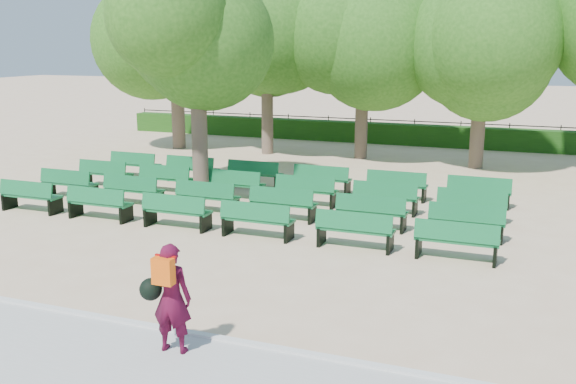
% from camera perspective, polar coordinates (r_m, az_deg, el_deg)
% --- Properties ---
extents(ground, '(120.00, 120.00, 0.00)m').
position_cam_1_polar(ground, '(15.90, -1.63, -2.85)').
color(ground, '#D3B18C').
extents(paving, '(30.00, 2.20, 0.06)m').
position_cam_1_polar(paving, '(9.92, -18.72, -13.55)').
color(paving, '#B6B5B1').
rests_on(paving, ground).
extents(curb, '(30.00, 0.12, 0.10)m').
position_cam_1_polar(curb, '(10.72, -14.78, -11.08)').
color(curb, silver).
rests_on(curb, ground).
extents(hedge, '(26.00, 0.70, 0.90)m').
position_cam_1_polar(hedge, '(28.99, 9.06, 5.15)').
color(hedge, '#1F4E14').
rests_on(hedge, ground).
extents(fence, '(26.00, 0.10, 1.02)m').
position_cam_1_polar(fence, '(29.44, 9.19, 4.38)').
color(fence, black).
rests_on(fence, ground).
extents(tree_line, '(21.80, 6.80, 7.04)m').
position_cam_1_polar(tree_line, '(25.20, 7.11, 3.00)').
color(tree_line, '#326C1D').
rests_on(tree_line, ground).
extents(bench_array, '(1.70, 0.55, 1.07)m').
position_cam_1_polar(bench_array, '(17.36, -2.72, -1.20)').
color(bench_array, '#126B36').
rests_on(bench_array, ground).
extents(tree_among, '(4.25, 4.25, 6.15)m').
position_cam_1_polar(tree_among, '(18.13, -8.11, 12.48)').
color(tree_among, brown).
rests_on(tree_among, ground).
extents(person, '(0.77, 0.48, 1.61)m').
position_cam_1_polar(person, '(9.28, -10.49, -9.09)').
color(person, '#4B0A24').
rests_on(person, ground).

